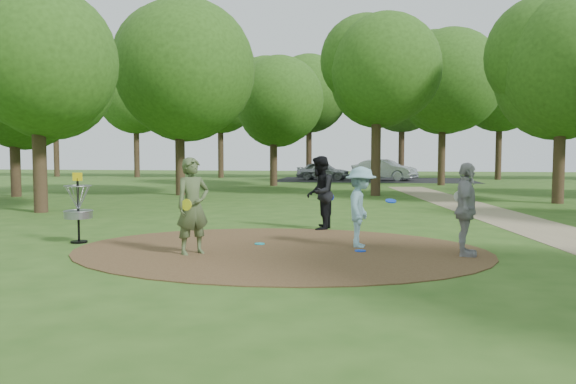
# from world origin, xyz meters

# --- Properties ---
(ground) EXTENTS (100.00, 100.00, 0.00)m
(ground) POSITION_xyz_m (0.00, 0.00, 0.00)
(ground) COLOR #2D5119
(ground) RESTS_ON ground
(dirt_clearing) EXTENTS (8.40, 8.40, 0.02)m
(dirt_clearing) POSITION_xyz_m (0.00, 0.00, 0.01)
(dirt_clearing) COLOR #47301C
(dirt_clearing) RESTS_ON ground
(parking_lot) EXTENTS (14.00, 8.00, 0.01)m
(parking_lot) POSITION_xyz_m (2.00, 30.00, 0.00)
(parking_lot) COLOR black
(parking_lot) RESTS_ON ground
(player_observer_with_disc) EXTENTS (0.80, 0.81, 1.88)m
(player_observer_with_disc) POSITION_xyz_m (-1.57, -0.72, 0.94)
(player_observer_with_disc) COLOR #465632
(player_observer_with_disc) RESTS_ON ground
(player_throwing_with_disc) EXTENTS (1.10, 1.14, 1.69)m
(player_throwing_with_disc) POSITION_xyz_m (1.62, 0.59, 0.84)
(player_throwing_with_disc) COLOR #81B4C1
(player_throwing_with_disc) RESTS_ON ground
(player_walking_with_disc) EXTENTS (0.79, 0.97, 1.89)m
(player_walking_with_disc) POSITION_xyz_m (0.52, 3.19, 0.94)
(player_walking_with_disc) COLOR black
(player_walking_with_disc) RESTS_ON ground
(player_waiting_with_disc) EXTENTS (0.60, 1.10, 1.79)m
(player_waiting_with_disc) POSITION_xyz_m (3.61, -0.14, 0.89)
(player_waiting_with_disc) COLOR gray
(player_waiting_with_disc) RESTS_ON ground
(disc_ground_cyan) EXTENTS (0.22, 0.22, 0.02)m
(disc_ground_cyan) POSITION_xyz_m (-0.52, 0.58, 0.03)
(disc_ground_cyan) COLOR #16A3B4
(disc_ground_cyan) RESTS_ON dirt_clearing
(disc_ground_blue) EXTENTS (0.22, 0.22, 0.02)m
(disc_ground_blue) POSITION_xyz_m (1.63, 0.03, 0.03)
(disc_ground_blue) COLOR #0B35CA
(disc_ground_blue) RESTS_ON dirt_clearing
(car_left) EXTENTS (4.01, 2.06, 1.31)m
(car_left) POSITION_xyz_m (-1.69, 29.68, 0.65)
(car_left) COLOR #9B9DA2
(car_left) RESTS_ON ground
(car_right) EXTENTS (4.81, 3.32, 1.50)m
(car_right) POSITION_xyz_m (2.70, 29.69, 0.75)
(car_right) COLOR #ADB1B5
(car_right) RESTS_ON ground
(disc_golf_basket) EXTENTS (0.63, 0.63, 1.54)m
(disc_golf_basket) POSITION_xyz_m (-4.50, 0.30, 0.87)
(disc_golf_basket) COLOR black
(disc_golf_basket) RESTS_ON ground
(tree_ring) EXTENTS (37.69, 45.80, 9.17)m
(tree_ring) POSITION_xyz_m (2.40, 9.28, 5.24)
(tree_ring) COLOR #332316
(tree_ring) RESTS_ON ground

